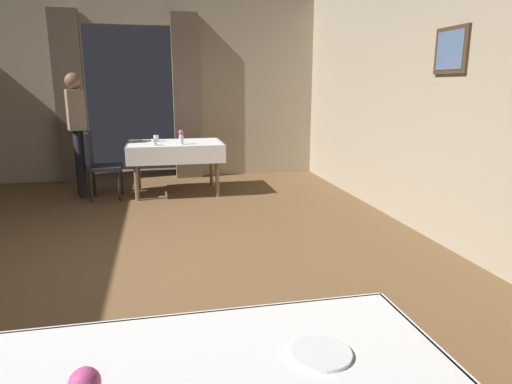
% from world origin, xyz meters
% --- Properties ---
extents(ground, '(10.08, 10.08, 0.00)m').
position_xyz_m(ground, '(0.00, 0.00, 0.00)').
color(ground, brown).
extents(wall_right, '(0.16, 8.40, 3.00)m').
position_xyz_m(wall_right, '(3.20, -0.00, 1.50)').
color(wall_right, tan).
rests_on(wall_right, ground).
extents(wall_back, '(6.40, 0.27, 3.00)m').
position_xyz_m(wall_back, '(0.00, 4.18, 1.52)').
color(wall_back, tan).
rests_on(wall_back, ground).
extents(dining_table_mid, '(1.35, 0.94, 0.75)m').
position_xyz_m(dining_table_mid, '(0.66, 2.91, 0.66)').
color(dining_table_mid, '#7A604C').
rests_on(dining_table_mid, ground).
extents(chair_mid_left, '(0.44, 0.44, 0.93)m').
position_xyz_m(chair_mid_left, '(-0.40, 2.79, 0.52)').
color(chair_mid_left, black).
rests_on(chair_mid_left, ground).
extents(plate_near_d, '(0.19, 0.19, 0.01)m').
position_xyz_m(plate_near_d, '(0.89, -2.52, 0.76)').
color(plate_near_d, white).
rests_on(plate_near_d, dining_table_near).
extents(flower_vase_mid, '(0.07, 0.07, 0.20)m').
position_xyz_m(flower_vase_mid, '(0.74, 2.65, 0.86)').
color(flower_vase_mid, silver).
rests_on(flower_vase_mid, dining_table_mid).
extents(glass_mid_b, '(0.08, 0.08, 0.09)m').
position_xyz_m(glass_mid_b, '(0.39, 3.08, 0.80)').
color(glass_mid_b, silver).
rests_on(glass_mid_b, dining_table_mid).
extents(glass_mid_c, '(0.08, 0.08, 0.09)m').
position_xyz_m(glass_mid_c, '(0.37, 2.62, 0.80)').
color(glass_mid_c, silver).
rests_on(glass_mid_c, dining_table_mid).
extents(person_waiter_by_doorway, '(0.31, 0.40, 1.72)m').
position_xyz_m(person_waiter_by_doorway, '(-0.67, 2.99, 1.02)').
color(person_waiter_by_doorway, black).
rests_on(person_waiter_by_doorway, ground).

